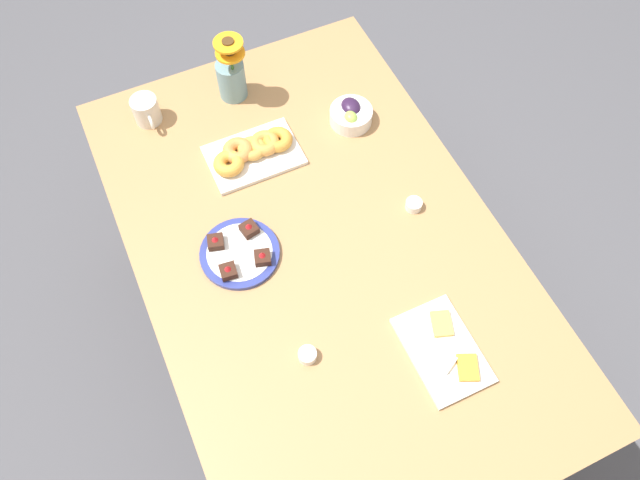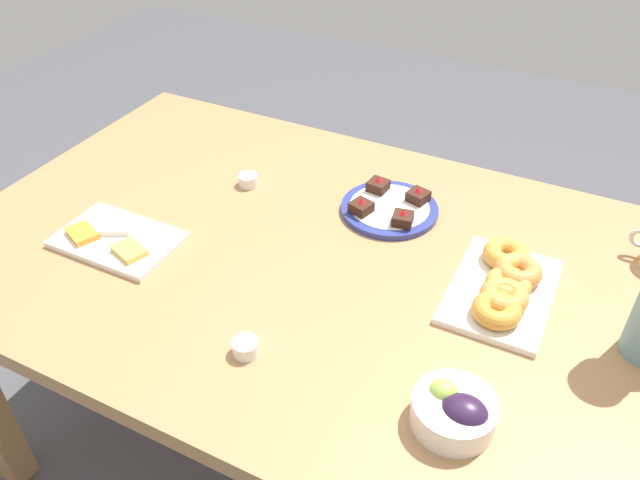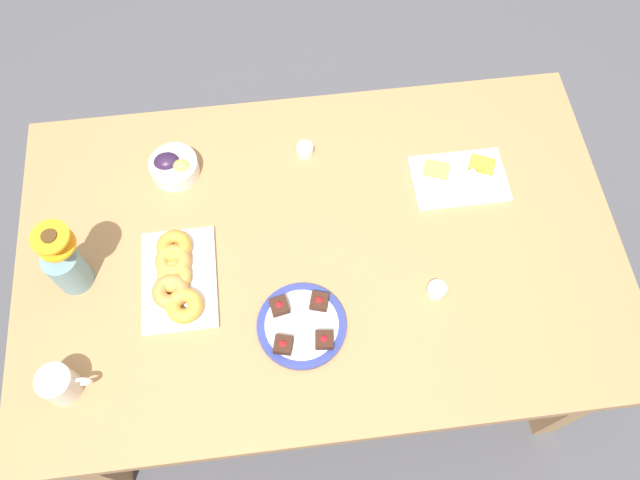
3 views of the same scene
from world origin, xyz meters
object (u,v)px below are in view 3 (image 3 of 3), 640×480
at_px(coffee_mug, 60,384).
at_px(cheese_platter, 460,178).
at_px(jam_cup_honey, 437,290).
at_px(dining_table, 320,260).
at_px(grape_bowl, 174,166).
at_px(dessert_plate, 302,325).
at_px(croissant_platter, 177,277).
at_px(jam_cup_berry, 305,149).
at_px(flower_vase, 66,266).

height_order(coffee_mug, cheese_platter, coffee_mug).
height_order(cheese_platter, jam_cup_honey, same).
distance_m(dining_table, grape_bowl, 0.48).
distance_m(dining_table, dessert_plate, 0.25).
xyz_separation_m(croissant_platter, jam_cup_honey, (0.65, -0.11, -0.01)).
height_order(grape_bowl, jam_cup_berry, grape_bowl).
bearing_deg(dessert_plate, dining_table, 71.38).
relative_size(grape_bowl, cheese_platter, 0.52).
xyz_separation_m(dining_table, grape_bowl, (-0.38, 0.28, 0.12)).
xyz_separation_m(dining_table, jam_cup_berry, (-0.01, 0.30, 0.10)).
bearing_deg(coffee_mug, flower_vase, 87.31).
distance_m(dining_table, croissant_platter, 0.39).
xyz_separation_m(dining_table, jam_cup_honey, (0.28, -0.16, 0.10)).
xyz_separation_m(cheese_platter, dessert_plate, (-0.48, -0.37, 0.00)).
relative_size(dining_table, dessert_plate, 7.14).
bearing_deg(coffee_mug, grape_bowl, 64.94).
distance_m(jam_cup_berry, flower_vase, 0.71).
bearing_deg(flower_vase, coffee_mug, -92.69).
distance_m(dining_table, jam_cup_honey, 0.34).
bearing_deg(jam_cup_honey, dessert_plate, -171.95).
bearing_deg(jam_cup_berry, grape_bowl, -176.50).
bearing_deg(flower_vase, dessert_plate, -19.41).
relative_size(grape_bowl, dessert_plate, 0.60).
height_order(grape_bowl, dessert_plate, grape_bowl).
relative_size(coffee_mug, croissant_platter, 0.42).
xyz_separation_m(cheese_platter, jam_cup_berry, (-0.42, 0.14, 0.01)).
height_order(dining_table, jam_cup_berry, jam_cup_berry).
relative_size(jam_cup_honey, jam_cup_berry, 1.00).
xyz_separation_m(cheese_platter, jam_cup_honey, (-0.13, -0.32, 0.01)).
height_order(cheese_platter, jam_cup_berry, same).
bearing_deg(coffee_mug, cheese_platter, 23.47).
relative_size(croissant_platter, flower_vase, 1.16).
bearing_deg(cheese_platter, dining_table, -158.77).
bearing_deg(croissant_platter, coffee_mug, -137.80).
xyz_separation_m(cheese_platter, flower_vase, (-1.05, -0.18, 0.07)).
xyz_separation_m(jam_cup_honey, dessert_plate, (-0.35, -0.05, -0.00)).
distance_m(grape_bowl, cheese_platter, 0.80).
relative_size(croissant_platter, jam_cup_berry, 5.88).
bearing_deg(cheese_platter, dessert_plate, -142.33).
height_order(dining_table, grape_bowl, grape_bowl).
distance_m(dining_table, jam_cup_berry, 0.32).
xyz_separation_m(jam_cup_berry, flower_vase, (-0.63, -0.32, 0.07)).
distance_m(jam_cup_berry, dessert_plate, 0.52).
height_order(cheese_platter, dessert_plate, dessert_plate).
bearing_deg(flower_vase, grape_bowl, 48.96).
xyz_separation_m(dining_table, cheese_platter, (0.41, 0.16, 0.09)).
distance_m(cheese_platter, croissant_platter, 0.82).
xyz_separation_m(jam_cup_berry, dessert_plate, (-0.07, -0.52, -0.00)).
bearing_deg(jam_cup_honey, croissant_platter, 170.41).
bearing_deg(dessert_plate, croissant_platter, 152.14).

